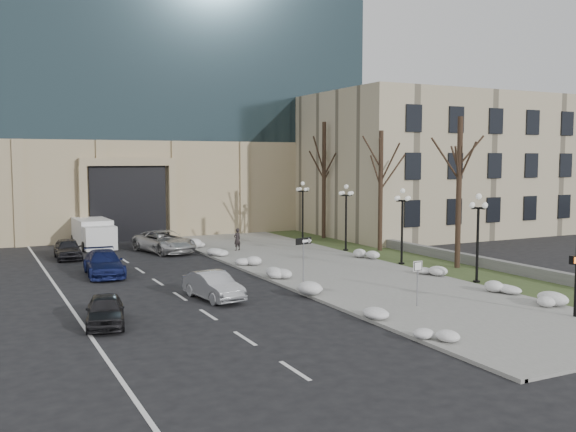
% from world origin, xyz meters
% --- Properties ---
extents(ground, '(160.00, 160.00, 0.00)m').
position_xyz_m(ground, '(0.00, 0.00, 0.00)').
color(ground, black).
rests_on(ground, ground).
extents(sidewalk, '(9.00, 40.00, 0.12)m').
position_xyz_m(sidewalk, '(3.50, 14.00, 0.06)').
color(sidewalk, gray).
rests_on(sidewalk, ground).
extents(curb, '(0.30, 40.00, 0.14)m').
position_xyz_m(curb, '(-1.00, 14.00, 0.07)').
color(curb, gray).
rests_on(curb, ground).
extents(grass_strip, '(4.00, 40.00, 0.10)m').
position_xyz_m(grass_strip, '(10.00, 14.00, 0.05)').
color(grass_strip, '#364522').
rests_on(grass_strip, ground).
extents(stone_wall, '(0.50, 30.00, 0.70)m').
position_xyz_m(stone_wall, '(12.00, 16.00, 0.35)').
color(stone_wall, gray).
rests_on(stone_wall, ground).
extents(office_tower, '(40.00, 24.70, 36.00)m').
position_xyz_m(office_tower, '(-2.01, 43.58, 18.49)').
color(office_tower, tan).
rests_on(office_tower, ground).
extents(classical_building, '(22.00, 18.12, 12.00)m').
position_xyz_m(classical_building, '(22.00, 27.98, 6.00)').
color(classical_building, tan).
rests_on(classical_building, ground).
extents(car_a, '(2.11, 3.80, 1.22)m').
position_xyz_m(car_a, '(-10.70, 6.15, 0.61)').
color(car_a, black).
rests_on(car_a, ground).
extents(car_b, '(1.95, 4.08, 1.29)m').
position_xyz_m(car_b, '(-5.29, 8.69, 0.65)').
color(car_b, '#A8ABB0').
rests_on(car_b, ground).
extents(car_c, '(2.27, 4.94, 1.40)m').
position_xyz_m(car_c, '(-8.69, 17.23, 0.70)').
color(car_c, navy).
rests_on(car_c, ground).
extents(car_d, '(3.81, 6.01, 1.55)m').
position_xyz_m(car_d, '(-3.20, 24.44, 0.77)').
color(car_d, '#B6B6B6').
rests_on(car_d, ground).
extents(car_e, '(1.72, 4.00, 1.35)m').
position_xyz_m(car_e, '(-9.66, 24.44, 0.67)').
color(car_e, '#28282C').
rests_on(car_e, ground).
extents(pedestrian, '(0.67, 0.55, 1.57)m').
position_xyz_m(pedestrian, '(1.44, 22.36, 0.90)').
color(pedestrian, black).
rests_on(pedestrian, sidewalk).
extents(box_truck, '(2.45, 6.60, 2.08)m').
position_xyz_m(box_truck, '(-7.18, 29.67, 1.01)').
color(box_truck, silver).
rests_on(box_truck, ground).
extents(one_way_sign, '(1.02, 0.33, 2.70)m').
position_xyz_m(one_way_sign, '(-0.63, 8.23, 2.23)').
color(one_way_sign, slate).
rests_on(one_way_sign, ground).
extents(keep_sign, '(0.45, 0.07, 2.11)m').
position_xyz_m(keep_sign, '(2.08, 2.98, 1.55)').
color(keep_sign, slate).
rests_on(keep_sign, ground).
extents(snow_clump_a, '(1.10, 1.60, 0.36)m').
position_xyz_m(snow_clump_a, '(-0.66, -1.63, 0.30)').
color(snow_clump_a, white).
rests_on(snow_clump_a, sidewalk).
extents(snow_clump_b, '(1.10, 1.60, 0.36)m').
position_xyz_m(snow_clump_b, '(-0.66, 2.14, 0.30)').
color(snow_clump_b, white).
rests_on(snow_clump_b, sidewalk).
extents(snow_clump_c, '(1.10, 1.60, 0.36)m').
position_xyz_m(snow_clump_c, '(-0.72, 7.20, 0.30)').
color(snow_clump_c, white).
rests_on(snow_clump_c, sidewalk).
extents(snow_clump_d, '(1.10, 1.60, 0.36)m').
position_xyz_m(snow_clump_d, '(-0.35, 11.72, 0.30)').
color(snow_clump_d, white).
rests_on(snow_clump_d, sidewalk).
extents(snow_clump_e, '(1.10, 1.60, 0.36)m').
position_xyz_m(snow_clump_e, '(-0.30, 16.20, 0.30)').
color(snow_clump_e, white).
rests_on(snow_clump_e, sidewalk).
extents(snow_clump_f, '(1.10, 1.60, 0.36)m').
position_xyz_m(snow_clump_f, '(-0.78, 20.75, 0.30)').
color(snow_clump_f, white).
rests_on(snow_clump_f, sidewalk).
extents(snow_clump_g, '(1.10, 1.60, 0.36)m').
position_xyz_m(snow_clump_g, '(-0.73, 24.86, 0.30)').
color(snow_clump_g, white).
rests_on(snow_clump_g, sidewalk).
extents(snow_clump_h, '(1.10, 1.60, 0.36)m').
position_xyz_m(snow_clump_h, '(7.45, 3.39, 0.30)').
color(snow_clump_h, white).
rests_on(snow_clump_h, sidewalk).
extents(snow_clump_i, '(1.10, 1.60, 0.36)m').
position_xyz_m(snow_clump_i, '(7.48, 8.66, 0.30)').
color(snow_clump_i, white).
rests_on(snow_clump_i, sidewalk).
extents(snow_clump_j, '(1.10, 1.60, 0.36)m').
position_xyz_m(snow_clump_j, '(7.76, 15.34, 0.30)').
color(snow_clump_j, white).
rests_on(snow_clump_j, sidewalk).
extents(snow_clump_k, '(1.10, 1.60, 0.36)m').
position_xyz_m(snow_clump_k, '(7.34, 0.14, 0.30)').
color(snow_clump_k, white).
rests_on(snow_clump_k, sidewalk).
extents(lamppost_a, '(1.18, 1.18, 4.76)m').
position_xyz_m(lamppost_a, '(8.30, 6.00, 3.07)').
color(lamppost_a, black).
rests_on(lamppost_a, ground).
extents(lamppost_b, '(1.18, 1.18, 4.76)m').
position_xyz_m(lamppost_b, '(8.30, 12.50, 3.07)').
color(lamppost_b, black).
rests_on(lamppost_b, ground).
extents(lamppost_c, '(1.18, 1.18, 4.76)m').
position_xyz_m(lamppost_c, '(8.30, 19.00, 3.07)').
color(lamppost_c, black).
rests_on(lamppost_c, ground).
extents(lamppost_d, '(1.18, 1.18, 4.76)m').
position_xyz_m(lamppost_d, '(8.30, 25.50, 3.07)').
color(lamppost_d, black).
rests_on(lamppost_d, ground).
extents(tree_near, '(3.20, 3.20, 9.00)m').
position_xyz_m(tree_near, '(10.50, 10.00, 5.83)').
color(tree_near, black).
rests_on(tree_near, ground).
extents(tree_mid, '(3.20, 3.20, 8.50)m').
position_xyz_m(tree_mid, '(10.50, 18.00, 5.50)').
color(tree_mid, black).
rests_on(tree_mid, ground).
extents(tree_far, '(3.20, 3.20, 9.50)m').
position_xyz_m(tree_far, '(10.50, 26.00, 6.15)').
color(tree_far, black).
rests_on(tree_far, ground).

